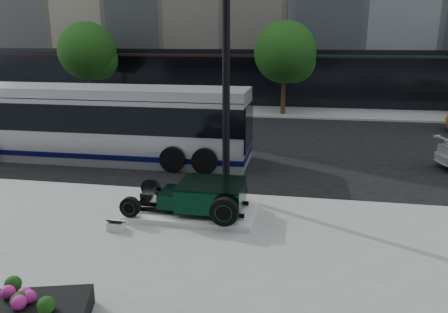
% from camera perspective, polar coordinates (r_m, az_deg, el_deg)
% --- Properties ---
extents(ground, '(120.00, 120.00, 0.00)m').
position_cam_1_polar(ground, '(15.56, 1.65, -2.67)').
color(ground, black).
rests_on(ground, ground).
extents(sidewalk_far, '(70.00, 4.00, 0.12)m').
position_cam_1_polar(sidewalk_far, '(29.11, 5.78, 5.87)').
color(sidewalk_far, gray).
rests_on(sidewalk_far, ground).
extents(street_trees, '(29.80, 3.80, 5.70)m').
position_cam_1_polar(street_trees, '(27.75, 8.25, 13.03)').
color(street_trees, black).
rests_on(street_trees, sidewalk_far).
extents(display_plinth, '(3.40, 1.80, 0.15)m').
position_cam_1_polar(display_plinth, '(12.05, -4.20, -7.22)').
color(display_plinth, silver).
rests_on(display_plinth, sidewalk_near).
extents(hot_rod, '(3.22, 2.00, 0.81)m').
position_cam_1_polar(hot_rod, '(11.79, -2.68, -5.09)').
color(hot_rod, black).
rests_on(hot_rod, display_plinth).
extents(info_plaque, '(0.41, 0.31, 0.31)m').
position_cam_1_polar(info_plaque, '(11.41, -13.91, -8.73)').
color(info_plaque, silver).
rests_on(info_plaque, sidewalk_near).
extents(lamppost, '(0.41, 0.41, 7.37)m').
position_cam_1_polar(lamppost, '(12.69, 0.27, 9.53)').
color(lamppost, black).
rests_on(lamppost, sidewalk_near).
extents(flower_planter, '(2.01, 1.39, 0.59)m').
position_cam_1_polar(flower_planter, '(8.51, -23.51, -17.78)').
color(flower_planter, black).
rests_on(flower_planter, sidewalk_near).
extents(transit_bus, '(12.12, 2.88, 2.92)m').
position_cam_1_polar(transit_bus, '(18.28, -15.86, 4.28)').
color(transit_bus, '#AEB3B8').
rests_on(transit_bus, ground).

